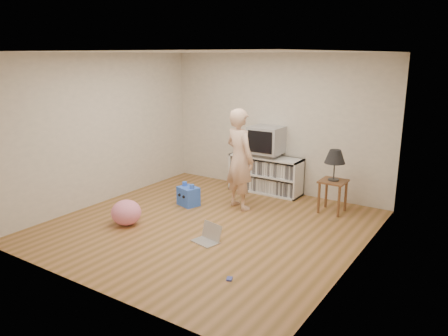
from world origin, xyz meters
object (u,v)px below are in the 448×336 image
Objects in this scene: media_unit at (266,174)px; person at (240,159)px; side_table at (333,188)px; plush_blue at (188,196)px; table_lamp at (335,157)px; laptop at (209,237)px; plush_pink at (126,213)px; dvd_deck at (266,155)px; crt_tv at (266,140)px.

person is (0.05, -1.06, 0.51)m from media_unit.
media_unit is at bearing 165.16° from side_table.
plush_blue is (-0.81, -0.39, -0.69)m from person.
laptop is (-1.04, -2.11, -0.87)m from table_lamp.
plush_pink is at bearing -137.02° from table_lamp.
dvd_deck is 0.75× the size of crt_tv.
dvd_deck reaches higher than laptop.
table_lamp reaches higher than side_table.
side_table is at bearing -134.55° from person.
person is (0.05, -1.04, -0.16)m from crt_tv.
person reaches higher than dvd_deck.
dvd_deck is at bearing -67.38° from person.
media_unit is 3.39× the size of plush_blue.
plush_blue is at bearing 45.66° from person.
crt_tv is at bearing 165.87° from side_table.
plush_pink is (-2.46, -2.30, -0.74)m from table_lamp.
laptop is at bearing -80.49° from media_unit.
table_lamp reaches higher than dvd_deck.
plush_pink is at bearing -137.02° from side_table.
media_unit reaches higher than plush_pink.
crt_tv reaches higher than laptop.
side_table is 1.62m from person.
dvd_deck is (0.00, -0.02, 0.39)m from media_unit.
crt_tv is (0.00, -0.02, 0.67)m from media_unit.
crt_tv is at bearing 69.26° from plush_pink.
plush_blue is at bearing -154.51° from side_table.
table_lamp is (1.46, -0.37, 0.21)m from dvd_deck.
plush_blue is (-1.18, 1.05, 0.10)m from laptop.
person reaches higher than plush_pink.
side_table is at bearing 76.66° from laptop.
side_table reaches higher than plush_blue.
media_unit is at bearing 90.00° from dvd_deck.
table_lamp is 2.57m from plush_blue.
side_table reaches higher than laptop.
crt_tv is at bearing -90.00° from media_unit.
table_lamp is 1.56m from person.
laptop is (0.42, -2.48, -0.67)m from dvd_deck.
plush_pink is (-1.01, -2.67, -0.54)m from dvd_deck.
plush_pink reaches higher than laptop.
plush_blue is 0.89× the size of plush_pink.
crt_tv is 1.05m from person.
dvd_deck is 0.97× the size of plush_pink.
media_unit is 1.64m from plush_blue.
crt_tv is 2.69m from laptop.
person reaches higher than crt_tv.
dvd_deck reaches higher than plush_blue.
crt_tv is 1.30× the size of plush_pink.
laptop is at bearing -80.42° from crt_tv.
media_unit is at bearing 69.39° from plush_pink.
side_table is 1.33× the size of plush_blue.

